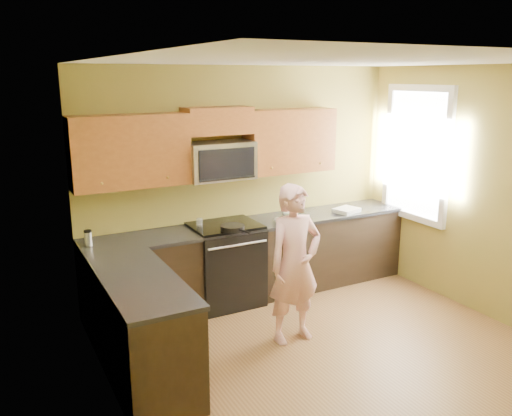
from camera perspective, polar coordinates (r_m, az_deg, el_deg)
floor at (r=5.20m, az=9.03°, el=-15.85°), size 4.00×4.00×0.00m
ceiling at (r=4.52m, az=10.39°, el=15.36°), size 4.00×4.00×0.00m
wall_back at (r=6.34m, az=-1.37°, el=2.89°), size 4.00×0.00×4.00m
wall_left at (r=3.85m, az=-14.84°, el=-5.09°), size 0.00×4.00×4.00m
wall_right at (r=6.08m, az=24.81°, el=1.10°), size 0.00×4.00×4.00m
cabinet_back_run at (r=6.32m, az=-0.10°, el=-5.70°), size 4.00×0.60×0.88m
cabinet_left_run at (r=4.80m, az=-12.29°, el=-12.74°), size 0.60×1.60×0.88m
countertop_back at (r=6.17m, az=-0.05°, el=-1.71°), size 4.00×0.62×0.04m
countertop_left at (r=4.62m, az=-12.47°, el=-7.62°), size 0.62×1.60×0.04m
stove at (r=6.13m, az=-3.32°, el=-6.04°), size 0.76×0.65×0.95m
microwave at (r=5.97m, az=-3.95°, el=3.14°), size 0.76×0.40×0.42m
upper_cab_left at (r=5.69m, az=-13.25°, el=2.24°), size 1.22×0.33×0.75m
upper_cab_right at (r=6.43m, az=3.60°, el=3.94°), size 1.12×0.33×0.75m
upper_cab_over_mw at (r=5.92m, az=-4.20°, el=9.39°), size 0.76×0.33×0.30m
window at (r=6.79m, az=16.97°, el=5.61°), size 0.06×1.06×1.66m
woman at (r=5.20m, az=4.22°, el=-6.07°), size 0.59×0.40×1.59m
frying_pan at (r=5.75m, az=-2.55°, el=-2.42°), size 0.35×0.50×0.06m
butter_tub at (r=6.19m, az=3.78°, el=-1.50°), size 0.17×0.17×0.10m
toast_slice at (r=6.33m, az=3.78°, el=-1.08°), size 0.13×0.13×0.01m
napkin_a at (r=6.15m, az=2.45°, el=-1.29°), size 0.14×0.14×0.06m
napkin_b at (r=6.40m, az=3.42°, el=-0.67°), size 0.13×0.14×0.07m
dish_towel at (r=6.70m, az=9.76°, el=-0.24°), size 0.35×0.31×0.05m
travel_mug at (r=5.57m, az=-17.61°, el=-3.94°), size 0.09×0.09×0.16m
glass_c at (r=5.93m, az=-6.12°, el=-1.66°), size 0.08×0.08×0.12m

